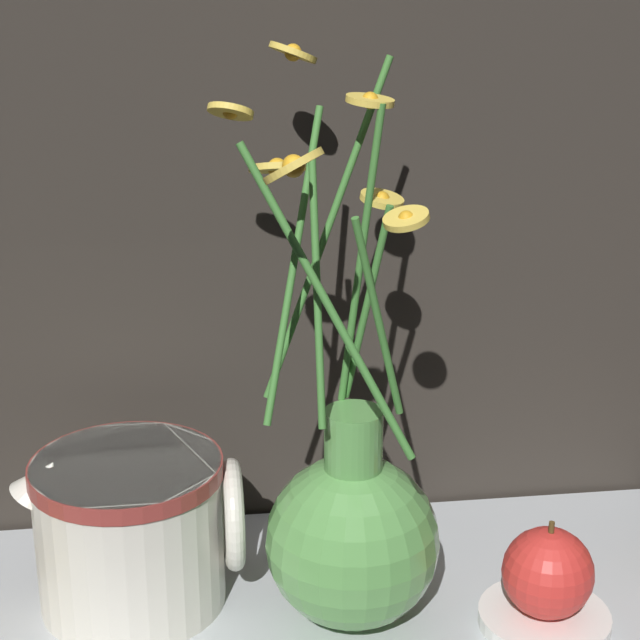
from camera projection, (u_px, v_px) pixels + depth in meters
The scene contains 6 objects.
ground_plane at pixel (308, 621), 0.78m from camera, with size 6.00×6.00×0.00m, color black.
shelf at pixel (308, 614), 0.78m from camera, with size 0.74×0.28×0.01m.
vase_with_flowers at pixel (351, 526), 0.74m from camera, with size 0.16×0.23×0.39m.
ceramic_pitcher at pixel (132, 524), 0.76m from camera, with size 0.16×0.14×0.12m.
saucer_plate at pixel (544, 618), 0.75m from camera, with size 0.09×0.09×0.01m.
orange_fruit at pixel (548, 573), 0.74m from camera, with size 0.06×0.06×0.07m.
Camera 1 is at (-0.08, -0.66, 0.46)m, focal length 60.00 mm.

